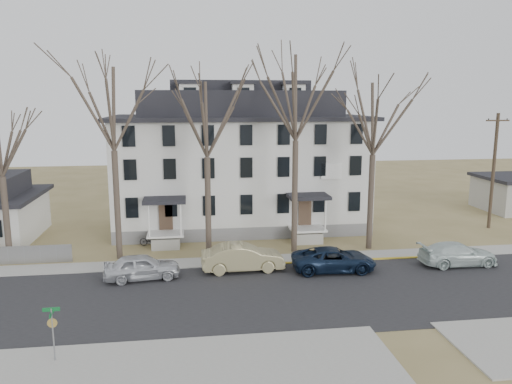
{
  "coord_description": "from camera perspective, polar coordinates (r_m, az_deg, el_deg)",
  "views": [
    {
      "loc": [
        -6.26,
        -23.42,
        10.54
      ],
      "look_at": [
        -1.82,
        9.0,
        4.48
      ],
      "focal_mm": 35.0,
      "sensor_mm": 36.0,
      "label": 1
    }
  ],
  "objects": [
    {
      "name": "tree_mid_right",
      "position": [
        35.6,
        13.37,
        8.71
      ],
      "size": [
        7.8,
        7.8,
        12.74
      ],
      "color": "#473B31",
      "rests_on": "ground"
    },
    {
      "name": "car_navy",
      "position": [
        31.69,
        8.88,
        -7.68
      ],
      "size": [
        5.31,
        2.64,
        1.45
      ],
      "primitive_type": "imported",
      "rotation": [
        0.0,
        0.0,
        1.52
      ],
      "color": "#101E34",
      "rests_on": "ground"
    },
    {
      "name": "boarding_house",
      "position": [
        41.91,
        -1.91,
        3.42
      ],
      "size": [
        20.8,
        12.36,
        12.05
      ],
      "color": "slate",
      "rests_on": "ground"
    },
    {
      "name": "yellow_curb",
      "position": [
        34.19,
        11.95,
        -7.69
      ],
      "size": [
        14.0,
        0.25,
        0.06
      ],
      "primitive_type": "cube",
      "color": "gold",
      "rests_on": "ground"
    },
    {
      "name": "tree_mid_left",
      "position": [
        33.26,
        -5.69,
        8.83
      ],
      "size": [
        7.8,
        7.8,
        12.74
      ],
      "color": "#473B31",
      "rests_on": "ground"
    },
    {
      "name": "tree_far_left",
      "position": [
        33.56,
        -16.16,
        9.76
      ],
      "size": [
        8.4,
        8.4,
        13.72
      ],
      "color": "#473B31",
      "rests_on": "ground"
    },
    {
      "name": "utility_pole_far",
      "position": [
        45.22,
        25.5,
        2.31
      ],
      "size": [
        2.0,
        0.28,
        9.5
      ],
      "color": "#3D3023",
      "rests_on": "ground"
    },
    {
      "name": "main_road",
      "position": [
        28.22,
        5.71,
        -11.49
      ],
      "size": [
        120.0,
        10.0,
        0.04
      ],
      "primitive_type": "cube",
      "color": "#27272A",
      "rests_on": "ground"
    },
    {
      "name": "street_sign",
      "position": [
        22.34,
        -22.24,
        -13.95
      ],
      "size": [
        0.67,
        0.67,
        2.36
      ],
      "rotation": [
        0.0,
        0.0,
        0.04
      ],
      "color": "gray",
      "rests_on": "ground"
    },
    {
      "name": "bicycle_left",
      "position": [
        37.27,
        -11.9,
        -5.44
      ],
      "size": [
        1.8,
        0.97,
        0.9
      ],
      "primitive_type": "imported",
      "rotation": [
        0.0,
        0.0,
        1.34
      ],
      "color": "black",
      "rests_on": "ground"
    },
    {
      "name": "far_sidewalk",
      "position": [
        33.73,
        3.33,
        -7.73
      ],
      "size": [
        120.0,
        2.0,
        0.08
      ],
      "primitive_type": "cube",
      "color": "#A09F97",
      "rests_on": "ground"
    },
    {
      "name": "car_tan",
      "position": [
        31.32,
        -1.54,
        -7.54
      ],
      "size": [
        5.16,
        1.93,
        1.68
      ],
      "primitive_type": "imported",
      "rotation": [
        0.0,
        0.0,
        1.6
      ],
      "color": "tan",
      "rests_on": "ground"
    },
    {
      "name": "ground",
      "position": [
        26.43,
        6.74,
        -13.08
      ],
      "size": [
        120.0,
        120.0,
        0.0
      ],
      "primitive_type": "plane",
      "color": "olive",
      "rests_on": "ground"
    },
    {
      "name": "near_sidewalk_left",
      "position": [
        21.29,
        -12.14,
        -19.42
      ],
      "size": [
        20.0,
        5.0,
        0.08
      ],
      "primitive_type": "cube",
      "color": "#A09F97",
      "rests_on": "ground"
    },
    {
      "name": "tree_center",
      "position": [
        34.01,
        4.62,
        11.38
      ],
      "size": [
        9.0,
        9.0,
        14.7
      ],
      "color": "#473B31",
      "rests_on": "ground"
    },
    {
      "name": "car_white",
      "position": [
        34.88,
        22.06,
        -6.63
      ],
      "size": [
        5.02,
        2.08,
        1.45
      ],
      "primitive_type": "imported",
      "rotation": [
        0.0,
        0.0,
        1.58
      ],
      "color": "silver",
      "rests_on": "ground"
    },
    {
      "name": "car_silver",
      "position": [
        30.64,
        -12.9,
        -8.4
      ],
      "size": [
        4.63,
        2.31,
        1.51
      ],
      "primitive_type": "imported",
      "rotation": [
        0.0,
        0.0,
        1.69
      ],
      "color": "silver",
      "rests_on": "ground"
    }
  ]
}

